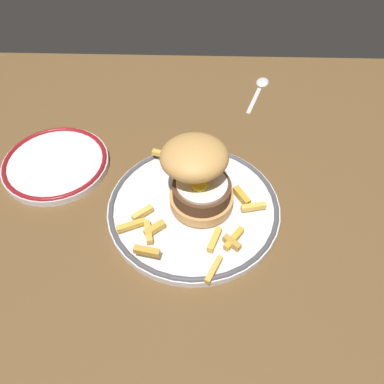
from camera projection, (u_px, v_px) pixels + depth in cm
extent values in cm
cube|color=brown|center=(193.00, 230.00, 65.60)|extent=(124.82, 96.52, 4.00)
cylinder|color=silver|center=(192.00, 209.00, 65.10)|extent=(27.15, 27.15, 1.20)
torus|color=#4C4C51|center=(192.00, 206.00, 64.64)|extent=(26.75, 26.75, 0.80)
cylinder|color=tan|center=(202.00, 199.00, 63.90)|extent=(9.90, 9.90, 1.80)
cylinder|color=#4E301D|center=(202.00, 190.00, 62.34)|extent=(8.96, 8.96, 2.34)
cylinder|color=white|center=(202.00, 184.00, 61.26)|extent=(7.74, 7.74, 0.50)
ellipsoid|color=yellow|center=(199.00, 184.00, 60.31)|extent=(2.60, 2.60, 1.40)
ellipsoid|color=tan|center=(195.00, 157.00, 59.31)|extent=(12.63, 12.84, 5.45)
cube|color=gold|center=(148.00, 232.00, 60.38)|extent=(1.74, 4.00, 0.91)
cube|color=gold|center=(164.00, 154.00, 69.92)|extent=(4.19, 2.02, 0.85)
cube|color=gold|center=(214.00, 269.00, 56.33)|extent=(2.55, 4.29, 0.79)
cube|color=gold|center=(200.00, 160.00, 67.99)|extent=(1.68, 4.02, 0.82)
cube|color=#E6A84B|center=(184.00, 151.00, 71.64)|extent=(3.30, 2.02, 0.81)
cube|color=gold|center=(242.00, 196.00, 64.87)|extent=(2.78, 3.67, 0.99)
cube|color=gold|center=(214.00, 239.00, 59.50)|extent=(2.25, 4.15, 0.91)
cube|color=gold|center=(232.00, 242.00, 59.16)|extent=(2.74, 2.57, 0.89)
cube|color=#EEBC4E|center=(142.00, 214.00, 62.61)|extent=(3.22, 2.97, 0.88)
cube|color=gold|center=(155.00, 228.00, 60.72)|extent=(3.19, 2.90, 0.98)
cube|color=#E0BB4E|center=(222.00, 157.00, 70.72)|extent=(0.88, 3.59, 0.78)
cube|color=#EDBC48|center=(253.00, 207.00, 63.49)|extent=(3.95, 1.68, 0.88)
cube|color=gold|center=(147.00, 251.00, 57.04)|extent=(3.81, 1.64, 0.95)
cube|color=gold|center=(234.00, 238.00, 59.62)|extent=(3.19, 3.97, 0.89)
cube|color=gold|center=(131.00, 225.00, 61.18)|extent=(4.36, 2.59, 0.85)
cylinder|color=silver|center=(56.00, 164.00, 71.57)|extent=(18.26, 18.26, 1.20)
torus|color=maroon|center=(55.00, 162.00, 71.11)|extent=(17.86, 17.86, 0.80)
cube|color=silver|center=(254.00, 100.00, 84.26)|extent=(3.71, 8.76, 0.32)
ellipsoid|color=silver|center=(263.00, 81.00, 88.40)|extent=(3.64, 4.25, 0.90)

